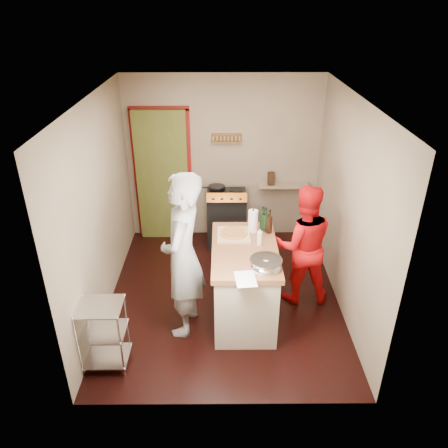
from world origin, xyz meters
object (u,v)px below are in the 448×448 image
(stove, at_px, (226,218))
(island, at_px, (244,281))
(person_stripe, at_px, (183,256))
(wire_shelving, at_px, (103,332))
(person_red, at_px, (302,245))

(stove, distance_m, island, 1.83)
(stove, distance_m, person_stripe, 2.15)
(person_stripe, bearing_deg, wire_shelving, -44.97)
(person_stripe, height_order, person_red, person_stripe)
(island, relative_size, person_stripe, 0.72)
(stove, height_order, wire_shelving, stove)
(person_stripe, bearing_deg, person_red, 119.94)
(wire_shelving, height_order, person_stripe, person_stripe)
(island, bearing_deg, person_red, 26.40)
(wire_shelving, height_order, person_red, person_red)
(wire_shelving, bearing_deg, person_stripe, 36.58)
(wire_shelving, xyz_separation_m, person_red, (2.27, 1.18, 0.36))
(wire_shelving, relative_size, person_stripe, 0.40)
(island, relative_size, person_red, 0.89)
(island, distance_m, person_stripe, 0.88)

